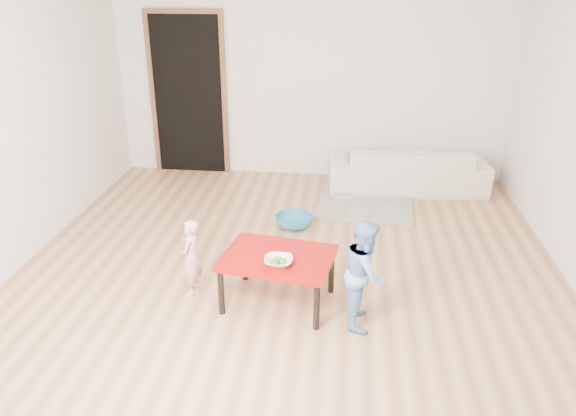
% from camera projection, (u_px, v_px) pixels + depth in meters
% --- Properties ---
extents(floor, '(5.00, 5.00, 0.01)m').
position_uv_depth(floor, '(290.00, 262.00, 5.33)').
color(floor, '#A16845').
rests_on(floor, ground).
extents(back_wall, '(5.00, 0.02, 2.60)m').
position_uv_depth(back_wall, '(311.00, 77.00, 7.09)').
color(back_wall, white).
rests_on(back_wall, floor).
extents(left_wall, '(0.02, 5.00, 2.60)m').
position_uv_depth(left_wall, '(15.00, 121.00, 5.06)').
color(left_wall, white).
rests_on(left_wall, floor).
extents(doorway, '(1.02, 0.08, 2.11)m').
position_uv_depth(doorway, '(189.00, 96.00, 7.34)').
color(doorway, brown).
rests_on(doorway, back_wall).
extents(sofa, '(1.96, 0.88, 0.56)m').
position_uv_depth(sofa, '(407.00, 168.00, 6.97)').
color(sofa, beige).
rests_on(sofa, floor).
extents(cushion, '(0.47, 0.44, 0.11)m').
position_uv_depth(cushion, '(386.00, 160.00, 6.81)').
color(cushion, orange).
rests_on(cushion, sofa).
extents(red_table, '(0.98, 0.80, 0.44)m').
position_uv_depth(red_table, '(278.00, 279.00, 4.61)').
color(red_table, '#9B0A08').
rests_on(red_table, floor).
extents(bowl, '(0.22, 0.22, 0.05)m').
position_uv_depth(bowl, '(279.00, 261.00, 4.38)').
color(bowl, white).
rests_on(bowl, red_table).
extents(broccoli, '(0.12, 0.12, 0.06)m').
position_uv_depth(broccoli, '(279.00, 261.00, 4.38)').
color(broccoli, '#2D5919').
rests_on(broccoli, red_table).
extents(child_pink, '(0.18, 0.26, 0.67)m').
position_uv_depth(child_pink, '(191.00, 257.00, 4.72)').
color(child_pink, '#E86A7E').
rests_on(child_pink, floor).
extents(child_blue, '(0.35, 0.44, 0.87)m').
position_uv_depth(child_blue, '(365.00, 273.00, 4.28)').
color(child_blue, '#5E8DDB').
rests_on(child_blue, floor).
extents(basin, '(0.41, 0.41, 0.13)m').
position_uv_depth(basin, '(294.00, 221.00, 6.03)').
color(basin, teal).
rests_on(basin, floor).
extents(blanket, '(1.13, 0.96, 0.05)m').
position_uv_depth(blanket, '(365.00, 205.00, 6.53)').
color(blanket, '#A29B8F').
rests_on(blanket, floor).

